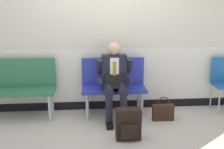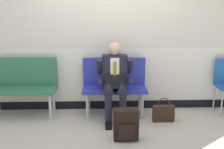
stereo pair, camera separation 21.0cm
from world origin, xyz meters
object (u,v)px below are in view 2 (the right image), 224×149
at_px(bench_empty, 23,83).
at_px(backpack, 126,125).
at_px(bench_with_person, 114,83).
at_px(handbag, 163,113).
at_px(person_seated, 115,80).

relative_size(bench_empty, backpack, 2.50).
xyz_separation_m(bench_with_person, backpack, (0.12, -0.95, -0.32)).
relative_size(bench_with_person, handbag, 2.66).
xyz_separation_m(bench_with_person, person_seated, (0.00, -0.20, 0.11)).
bearing_deg(handbag, backpack, -137.89).
xyz_separation_m(backpack, handbag, (0.64, 0.58, -0.07)).
xyz_separation_m(bench_empty, handbag, (2.27, -0.37, -0.40)).
relative_size(bench_empty, person_seated, 0.90).
distance_m(bench_empty, person_seated, 1.52).
distance_m(backpack, handbag, 0.87).
bearing_deg(backpack, bench_empty, 149.68).
bearing_deg(bench_empty, bench_with_person, -0.07).
xyz_separation_m(bench_empty, person_seated, (1.50, -0.20, 0.11)).
relative_size(person_seated, backpack, 2.79).
xyz_separation_m(bench_empty, backpack, (1.62, -0.95, -0.33)).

